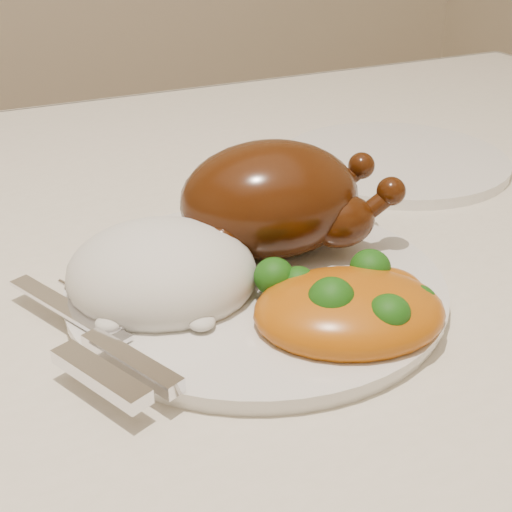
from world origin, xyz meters
name	(u,v)px	position (x,y,z in m)	size (l,w,h in m)	color
dining_table	(91,412)	(0.00, 0.00, 0.67)	(1.60, 0.90, 0.76)	brown
tablecloth	(80,334)	(0.00, 0.00, 0.74)	(1.73, 1.03, 0.18)	beige
dinner_plate	(256,288)	(0.12, -0.05, 0.77)	(0.27, 0.27, 0.01)	silver
side_plate	(394,160)	(0.36, 0.12, 0.77)	(0.23, 0.23, 0.01)	silver
roast_chicken	(275,199)	(0.15, -0.01, 0.82)	(0.18, 0.13, 0.09)	#431C07
rice_mound	(162,274)	(0.05, -0.03, 0.79)	(0.17, 0.16, 0.07)	white
mac_and_cheese	(351,306)	(0.15, -0.12, 0.79)	(0.15, 0.13, 0.05)	#BE620C
cutlery	(103,347)	(0.00, -0.09, 0.78)	(0.07, 0.18, 0.01)	silver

